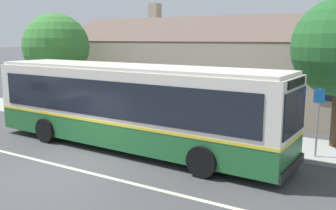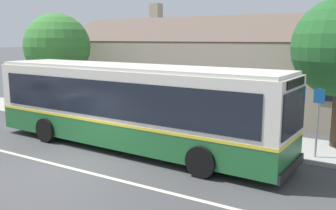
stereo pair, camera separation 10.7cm
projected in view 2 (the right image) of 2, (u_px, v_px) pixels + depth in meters
ground_plane at (65, 167)px, 12.46m from camera, size 300.00×300.00×0.00m
sidewalk_far at (162, 128)px, 17.48m from camera, size 60.00×3.00×0.15m
lane_divider_stripe at (65, 167)px, 12.46m from camera, size 60.00×0.16×0.01m
community_building at (222, 72)px, 23.52m from camera, size 20.78×9.21×6.63m
transit_bus at (130, 104)px, 14.32m from camera, size 12.54×3.06×3.22m
bench_by_building at (57, 105)px, 20.75m from camera, size 1.89×0.51×0.94m
bench_down_street at (118, 113)px, 18.61m from camera, size 1.69×0.51×0.94m
street_tree_secondary at (57, 48)px, 21.20m from camera, size 3.71×3.71×5.62m
bus_stop_sign at (318, 115)px, 12.75m from camera, size 0.36×0.07×2.40m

